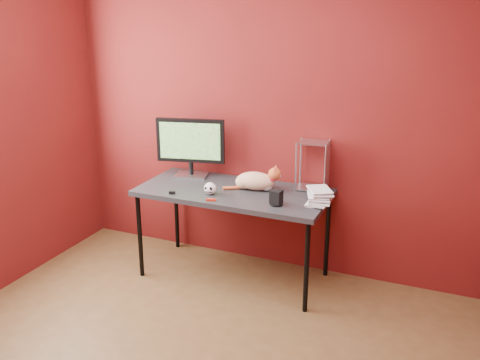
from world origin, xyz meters
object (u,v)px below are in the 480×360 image
at_px(cat, 256,181).
at_px(skull_mug, 210,188).
at_px(desk, 233,196).
at_px(monitor, 190,145).
at_px(book_stack, 313,121).
at_px(speaker, 276,198).

height_order(cat, skull_mug, cat).
height_order(desk, monitor, monitor).
bearing_deg(book_stack, desk, 176.29).
bearing_deg(monitor, desk, -34.39).
height_order(speaker, book_stack, book_stack).
distance_m(monitor, skull_mug, 0.54).
bearing_deg(speaker, cat, 142.99).
bearing_deg(desk, skull_mug, -126.96).
relative_size(desk, cat, 3.39).
height_order(monitor, skull_mug, monitor).
height_order(monitor, book_stack, book_stack).
height_order(monitor, speaker, monitor).
bearing_deg(skull_mug, desk, 47.28).
bearing_deg(speaker, book_stack, 41.71).
distance_m(desk, skull_mug, 0.23).
relative_size(monitor, book_stack, 0.46).
bearing_deg(desk, monitor, 158.98).
xyz_separation_m(desk, cat, (0.16, 0.08, 0.12)).
xyz_separation_m(monitor, skull_mug, (0.35, -0.34, -0.23)).
distance_m(monitor, cat, 0.67).
relative_size(monitor, cat, 1.28).
bearing_deg(desk, cat, 25.30).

